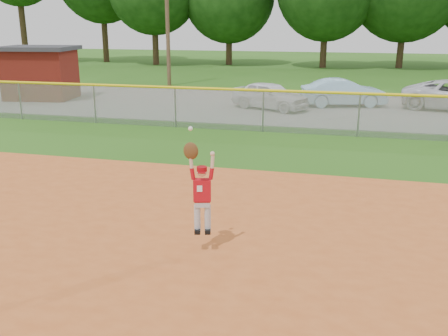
{
  "coord_description": "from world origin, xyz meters",
  "views": [
    {
      "loc": [
        2.98,
        -7.57,
        3.86
      ],
      "look_at": [
        0.69,
        1.51,
        1.1
      ],
      "focal_mm": 40.0,
      "sensor_mm": 36.0,
      "label": 1
    }
  ],
  "objects_px": {
    "ballplayer": "(201,189)",
    "car_white_a": "(270,96)",
    "utility_shed": "(40,72)",
    "car_blue": "(343,93)"
  },
  "relations": [
    {
      "from": "car_white_a",
      "to": "ballplayer",
      "type": "bearing_deg",
      "value": -151.27
    },
    {
      "from": "car_blue",
      "to": "utility_shed",
      "type": "relative_size",
      "value": 0.98
    },
    {
      "from": "car_blue",
      "to": "ballplayer",
      "type": "xyz_separation_m",
      "value": [
        -2.03,
        -16.37,
        0.51
      ]
    },
    {
      "from": "car_white_a",
      "to": "utility_shed",
      "type": "height_order",
      "value": "utility_shed"
    },
    {
      "from": "car_white_a",
      "to": "ballplayer",
      "type": "xyz_separation_m",
      "value": [
        1.17,
        -14.74,
        0.53
      ]
    },
    {
      "from": "car_white_a",
      "to": "ballplayer",
      "type": "relative_size",
      "value": 1.94
    },
    {
      "from": "ballplayer",
      "to": "utility_shed",
      "type": "bearing_deg",
      "value": 130.9
    },
    {
      "from": "car_white_a",
      "to": "car_blue",
      "type": "distance_m",
      "value": 3.59
    },
    {
      "from": "ballplayer",
      "to": "car_white_a",
      "type": "bearing_deg",
      "value": 94.53
    },
    {
      "from": "utility_shed",
      "to": "ballplayer",
      "type": "height_order",
      "value": "utility_shed"
    }
  ]
}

